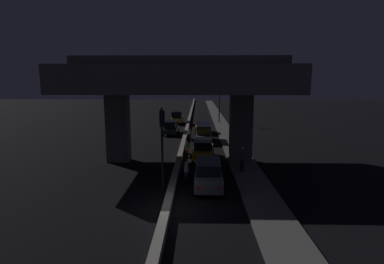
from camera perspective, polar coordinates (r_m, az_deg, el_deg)
The scene contains 16 objects.
ground_plane at distance 16.08m, azimuth -4.73°, elevation -14.81°, with size 200.00×200.00×0.00m, color black.
median_divider at distance 50.00m, azimuth -0.60°, elevation 2.16°, with size 0.44×126.00×0.43m, color gray.
sidewalk_right at distance 43.22m, azimuth 6.02°, elevation 0.75°, with size 2.22×126.00×0.15m, color #5B5956.
elevated_overpass at distance 24.53m, azimuth -2.53°, elevation 9.31°, with size 17.89×9.14×8.70m.
traffic_light_left_of_median at distance 18.40m, azimuth -5.70°, elevation -0.38°, with size 0.30×0.49×5.09m.
street_lamp at distance 48.29m, azimuth 4.93°, elevation 6.69°, with size 1.90×0.32×7.19m.
car_grey_lead at distance 19.12m, azimuth 3.15°, elevation -7.87°, with size 1.89×4.58×1.74m.
car_taxi_yellow_second at distance 25.97m, azimuth 2.17°, elevation -3.29°, with size 1.99×4.13×1.67m.
car_grey_third at distance 33.63m, azimuth 2.25°, elevation -0.11°, with size 1.89×4.78×1.89m.
car_taxi_yellow_fourth at distance 39.15m, azimuth 2.09°, elevation 0.96°, with size 2.07×4.05×1.52m.
car_dark_green_lead_oncoming at distance 38.32m, azimuth -4.01°, elevation 0.94°, with size 1.88×4.25×1.75m.
car_taxi_yellow_second_oncoming at distance 48.01m, azimuth -2.93°, elevation 2.84°, with size 2.09×4.21×2.01m.
motorcycle_blue_filtering_near at distance 20.30m, azimuth -1.06°, elevation -7.78°, with size 0.33×1.85×1.35m.
motorcycle_red_filtering_mid at distance 27.15m, azimuth -0.92°, elevation -3.33°, with size 0.33×1.86×1.35m.
motorcycle_black_filtering_far at distance 34.58m, azimuth -0.55°, elevation -0.47°, with size 0.32×1.83×1.46m.
pedestrian_on_sidewalk at distance 22.14m, azimuth 9.53°, elevation -5.10°, with size 0.33×0.33×1.83m.
Camera 1 is at (1.60, -14.57, 6.61)m, focal length 28.00 mm.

